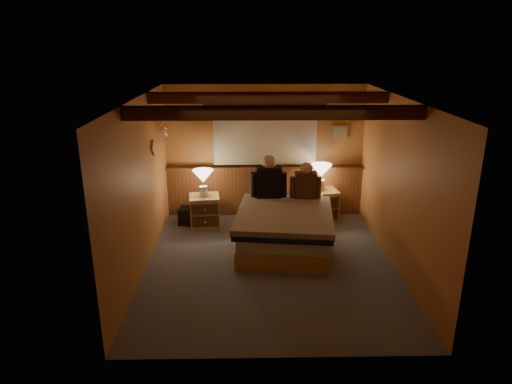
{
  "coord_description": "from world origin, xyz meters",
  "views": [
    {
      "loc": [
        -0.32,
        -6.04,
        3.14
      ],
      "look_at": [
        -0.19,
        0.4,
        0.98
      ],
      "focal_mm": 32.0,
      "sensor_mm": 36.0,
      "label": 1
    }
  ],
  "objects_px": {
    "bed": "(284,228)",
    "nightstand_left": "(205,211)",
    "person_right": "(306,183)",
    "lamp_right": "(321,172)",
    "person_left": "(269,180)",
    "lamp_left": "(203,178)",
    "duffel_bag": "(194,216)",
    "nightstand_right": "(323,205)"
  },
  "relations": [
    {
      "from": "lamp_left",
      "to": "lamp_right",
      "type": "bearing_deg",
      "value": 8.3
    },
    {
      "from": "nightstand_left",
      "to": "nightstand_right",
      "type": "distance_m",
      "value": 2.14
    },
    {
      "from": "nightstand_left",
      "to": "person_right",
      "type": "bearing_deg",
      "value": -17.25
    },
    {
      "from": "person_right",
      "to": "bed",
      "type": "bearing_deg",
      "value": -120.59
    },
    {
      "from": "nightstand_right",
      "to": "person_left",
      "type": "xyz_separation_m",
      "value": [
        -1.01,
        -0.53,
        0.64
      ]
    },
    {
      "from": "nightstand_right",
      "to": "lamp_left",
      "type": "distance_m",
      "value": 2.23
    },
    {
      "from": "nightstand_right",
      "to": "lamp_left",
      "type": "xyz_separation_m",
      "value": [
        -2.13,
        -0.28,
        0.61
      ]
    },
    {
      "from": "lamp_left",
      "to": "duffel_bag",
      "type": "relative_size",
      "value": 0.86
    },
    {
      "from": "lamp_right",
      "to": "lamp_left",
      "type": "bearing_deg",
      "value": -171.7
    },
    {
      "from": "nightstand_left",
      "to": "person_right",
      "type": "height_order",
      "value": "person_right"
    },
    {
      "from": "lamp_left",
      "to": "person_left",
      "type": "relative_size",
      "value": 0.63
    },
    {
      "from": "bed",
      "to": "lamp_right",
      "type": "distance_m",
      "value": 1.52
    },
    {
      "from": "nightstand_left",
      "to": "lamp_left",
      "type": "distance_m",
      "value": 0.61
    },
    {
      "from": "lamp_right",
      "to": "bed",
      "type": "bearing_deg",
      "value": -121.76
    },
    {
      "from": "nightstand_right",
      "to": "duffel_bag",
      "type": "bearing_deg",
      "value": 175.25
    },
    {
      "from": "nightstand_right",
      "to": "person_right",
      "type": "distance_m",
      "value": 0.93
    },
    {
      "from": "nightstand_left",
      "to": "duffel_bag",
      "type": "height_order",
      "value": "nightstand_left"
    },
    {
      "from": "person_left",
      "to": "duffel_bag",
      "type": "height_order",
      "value": "person_left"
    },
    {
      "from": "lamp_right",
      "to": "person_right",
      "type": "bearing_deg",
      "value": -119.85
    },
    {
      "from": "nightstand_right",
      "to": "person_right",
      "type": "xyz_separation_m",
      "value": [
        -0.4,
        -0.59,
        0.6
      ]
    },
    {
      "from": "bed",
      "to": "person_right",
      "type": "xyz_separation_m",
      "value": [
        0.39,
        0.58,
        0.55
      ]
    },
    {
      "from": "lamp_left",
      "to": "nightstand_right",
      "type": "bearing_deg",
      "value": 7.49
    },
    {
      "from": "nightstand_left",
      "to": "person_left",
      "type": "relative_size",
      "value": 0.76
    },
    {
      "from": "nightstand_left",
      "to": "lamp_left",
      "type": "relative_size",
      "value": 1.19
    },
    {
      "from": "nightstand_right",
      "to": "duffel_bag",
      "type": "distance_m",
      "value": 2.34
    },
    {
      "from": "lamp_right",
      "to": "person_left",
      "type": "height_order",
      "value": "person_left"
    },
    {
      "from": "duffel_bag",
      "to": "bed",
      "type": "bearing_deg",
      "value": -22.78
    },
    {
      "from": "nightstand_left",
      "to": "duffel_bag",
      "type": "distance_m",
      "value": 0.26
    },
    {
      "from": "bed",
      "to": "nightstand_left",
      "type": "bearing_deg",
      "value": 153.22
    },
    {
      "from": "nightstand_left",
      "to": "lamp_left",
      "type": "height_order",
      "value": "lamp_left"
    },
    {
      "from": "lamp_left",
      "to": "person_right",
      "type": "bearing_deg",
      "value": -10.32
    },
    {
      "from": "person_left",
      "to": "nightstand_left",
      "type": "bearing_deg",
      "value": 167.74
    },
    {
      "from": "lamp_left",
      "to": "duffel_bag",
      "type": "bearing_deg",
      "value": 156.51
    },
    {
      "from": "nightstand_left",
      "to": "nightstand_right",
      "type": "xyz_separation_m",
      "value": [
        2.12,
        0.28,
        -0.0
      ]
    },
    {
      "from": "nightstand_right",
      "to": "person_right",
      "type": "height_order",
      "value": "person_right"
    },
    {
      "from": "bed",
      "to": "nightstand_right",
      "type": "xyz_separation_m",
      "value": [
        0.79,
        1.18,
        -0.05
      ]
    },
    {
      "from": "lamp_left",
      "to": "lamp_right",
      "type": "xyz_separation_m",
      "value": [
        2.08,
        0.3,
        0.01
      ]
    },
    {
      "from": "lamp_right",
      "to": "person_right",
      "type": "distance_m",
      "value": 0.71
    },
    {
      "from": "bed",
      "to": "nightstand_left",
      "type": "distance_m",
      "value": 1.61
    },
    {
      "from": "nightstand_right",
      "to": "lamp_right",
      "type": "bearing_deg",
      "value": 143.5
    },
    {
      "from": "bed",
      "to": "nightstand_left",
      "type": "height_order",
      "value": "bed"
    },
    {
      "from": "nightstand_right",
      "to": "lamp_right",
      "type": "height_order",
      "value": "lamp_right"
    }
  ]
}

